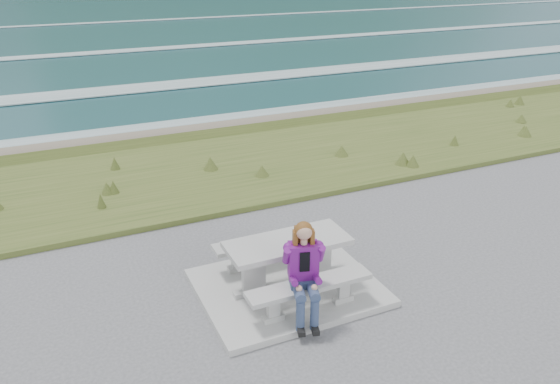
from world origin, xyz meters
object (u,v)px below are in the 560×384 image
at_px(bench_seaward, 269,243).
at_px(picnic_table, 288,251).
at_px(seated_woman, 305,286).
at_px(bench_landward, 309,289).

bearing_deg(bench_seaward, picnic_table, -90.00).
bearing_deg(seated_woman, bench_seaward, 101.78).
xyz_separation_m(picnic_table, bench_seaward, (0.00, 0.70, -0.23)).
bearing_deg(seated_woman, bench_landward, 59.12).
bearing_deg(bench_landward, bench_seaward, 90.00).
xyz_separation_m(picnic_table, seated_woman, (-0.14, -0.83, -0.07)).
xyz_separation_m(picnic_table, bench_landward, (0.00, -0.70, -0.23)).
relative_size(bench_landward, seated_woman, 1.30).
bearing_deg(bench_seaward, seated_woman, -95.22).
bearing_deg(picnic_table, bench_landward, -90.00).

